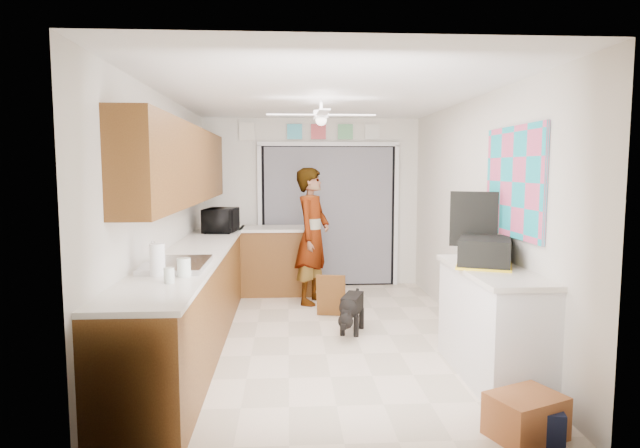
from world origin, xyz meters
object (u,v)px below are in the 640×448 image
object	(u,v)px
paper_towel_roll	(157,260)
navy_crate	(532,421)
cardboard_box	(526,416)
man	(313,236)
suitcase	(485,252)
microwave	(221,220)
dog	(352,311)

from	to	relation	value
paper_towel_roll	navy_crate	bearing A→B (deg)	-18.02
paper_towel_roll	cardboard_box	distance (m)	2.85
man	suitcase	bearing A→B (deg)	-127.37
man	microwave	bearing A→B (deg)	110.96
microwave	cardboard_box	world-z (taller)	microwave
suitcase	navy_crate	xyz separation A→B (m)	(-0.08, -1.14, -0.95)
cardboard_box	dog	xyz separation A→B (m)	(-0.87, 2.32, 0.09)
paper_towel_roll	cardboard_box	size ratio (longest dim) A/B	0.55
microwave	man	world-z (taller)	man
cardboard_box	navy_crate	world-z (taller)	cardboard_box
dog	suitcase	bearing A→B (deg)	-31.44
microwave	navy_crate	bearing A→B (deg)	-139.50
microwave	navy_crate	world-z (taller)	microwave
dog	man	bearing A→B (deg)	124.67
microwave	man	xyz separation A→B (m)	(1.19, -0.06, -0.21)
cardboard_box	navy_crate	xyz separation A→B (m)	(0.04, 0.00, -0.03)
microwave	dog	bearing A→B (deg)	-124.47
paper_towel_roll	cardboard_box	xyz separation A→B (m)	(2.56, -0.85, -0.92)
navy_crate	man	bearing A→B (deg)	109.45
navy_crate	man	xyz separation A→B (m)	(-1.28, 3.62, 0.78)
man	dog	bearing A→B (deg)	-140.14
suitcase	man	xyz separation A→B (m)	(-1.36, 2.49, -0.17)
man	navy_crate	bearing A→B (deg)	-136.52
microwave	suitcase	size ratio (longest dim) A/B	1.01
cardboard_box	dog	bearing A→B (deg)	110.51
paper_towel_roll	cardboard_box	bearing A→B (deg)	-18.29
suitcase	dog	size ratio (longest dim) A/B	0.94
suitcase	dog	world-z (taller)	suitcase
cardboard_box	man	world-z (taller)	man
microwave	navy_crate	size ratio (longest dim) A/B	1.55
suitcase	man	world-z (taller)	man
man	cardboard_box	bearing A→B (deg)	-137.11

